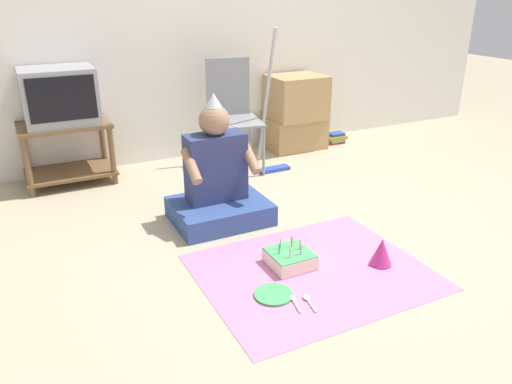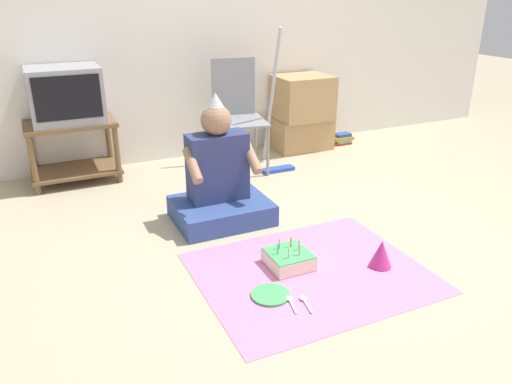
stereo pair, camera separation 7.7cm
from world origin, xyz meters
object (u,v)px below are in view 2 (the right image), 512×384
object	(u,v)px
folding_chair	(237,109)
dust_mop	(275,131)
birthday_cake	(289,259)
tv	(65,95)
paper_plate	(270,294)
cardboard_box_stack	(302,112)
book_pile	(342,139)
party_hat_blue	(381,253)
person_seated	(219,184)

from	to	relation	value
folding_chair	dust_mop	world-z (taller)	dust_mop
birthday_cake	folding_chair	bearing A→B (deg)	76.74
tv	paper_plate	bearing A→B (deg)	-71.97
cardboard_box_stack	dust_mop	bearing A→B (deg)	-140.86
book_pile	party_hat_blue	world-z (taller)	party_hat_blue
folding_chair	paper_plate	distance (m)	2.05
folding_chair	cardboard_box_stack	xyz separation A→B (m)	(0.75, 0.21, -0.15)
person_seated	party_hat_blue	bearing A→B (deg)	-58.35
tv	book_pile	world-z (taller)	tv
tv	cardboard_box_stack	bearing A→B (deg)	-0.56
cardboard_box_stack	paper_plate	world-z (taller)	cardboard_box_stack
person_seated	birthday_cake	bearing A→B (deg)	-80.40
party_hat_blue	person_seated	bearing A→B (deg)	121.65
tv	dust_mop	bearing A→B (deg)	-14.96
person_seated	party_hat_blue	xyz separation A→B (m)	(0.59, -0.96, -0.17)
folding_chair	dust_mop	xyz separation A→B (m)	(0.26, -0.19, -0.17)
cardboard_box_stack	folding_chair	bearing A→B (deg)	-164.45
dust_mop	paper_plate	world-z (taller)	dust_mop
person_seated	party_hat_blue	world-z (taller)	person_seated
party_hat_blue	dust_mop	bearing A→B (deg)	83.55
tv	paper_plate	xyz separation A→B (m)	(0.69, -2.12, -0.68)
cardboard_box_stack	party_hat_blue	bearing A→B (deg)	-108.01
tv	paper_plate	distance (m)	2.33
tv	folding_chair	world-z (taller)	folding_chair
dust_mop	birthday_cake	bearing A→B (deg)	-113.89
person_seated	paper_plate	bearing A→B (deg)	-95.83
dust_mop	paper_plate	size ratio (longest dim) A/B	5.87
person_seated	paper_plate	size ratio (longest dim) A/B	4.27
tv	person_seated	world-z (taller)	tv
folding_chair	person_seated	distance (m)	1.10
birthday_cake	paper_plate	distance (m)	0.32
tv	birthday_cake	bearing A→B (deg)	-64.35
tv	cardboard_box_stack	size ratio (longest dim) A/B	0.76
dust_mop	book_pile	distance (m)	1.05
cardboard_box_stack	paper_plate	size ratio (longest dim) A/B	3.49
dust_mop	birthday_cake	xyz separation A→B (m)	(-0.66, -1.48, -0.29)
folding_chair	party_hat_blue	distance (m)	1.94
book_pile	cardboard_box_stack	bearing A→B (deg)	176.26
folding_chair	party_hat_blue	size ratio (longest dim) A/B	5.79
party_hat_blue	paper_plate	world-z (taller)	party_hat_blue
dust_mop	person_seated	bearing A→B (deg)	-136.33
book_pile	birthday_cake	xyz separation A→B (m)	(-1.60, -1.85, 0.00)
book_pile	paper_plate	world-z (taller)	book_pile
person_seated	paper_plate	xyz separation A→B (m)	(-0.10, -0.96, -0.24)
dust_mop	party_hat_blue	bearing A→B (deg)	-96.45
dust_mop	party_hat_blue	world-z (taller)	dust_mop
person_seated	party_hat_blue	distance (m)	1.14
tv	dust_mop	xyz separation A→B (m)	(1.57, -0.42, -0.36)
dust_mop	party_hat_blue	distance (m)	1.73
paper_plate	cardboard_box_stack	bearing A→B (deg)	56.92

